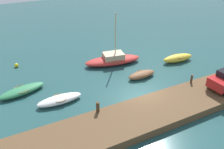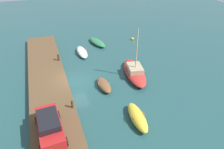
% 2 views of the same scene
% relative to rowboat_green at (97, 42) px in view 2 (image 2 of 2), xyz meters
% --- Properties ---
extents(ground_plane, '(84.00, 84.00, 0.00)m').
position_rel_rowboat_green_xyz_m(ground_plane, '(8.84, -5.02, -0.30)').
color(ground_plane, '#234C4C').
extents(dock_platform, '(25.58, 3.78, 0.62)m').
position_rel_rowboat_green_xyz_m(dock_platform, '(8.84, -7.65, 0.01)').
color(dock_platform, brown).
rests_on(dock_platform, ground_plane).
extents(rowboat_green, '(4.18, 2.15, 0.58)m').
position_rel_rowboat_green_xyz_m(rowboat_green, '(0.00, 0.00, 0.00)').
color(rowboat_green, '#2D7A4C').
rests_on(rowboat_green, ground_plane).
extents(rowboat_white, '(3.68, 1.27, 0.60)m').
position_rel_rowboat_green_xyz_m(rowboat_white, '(2.47, -2.80, 0.01)').
color(rowboat_white, white).
rests_on(rowboat_white, ground_plane).
extents(rowboat_yellow, '(3.66, 1.39, 0.80)m').
position_rel_rowboat_green_xyz_m(rowboat_yellow, '(16.12, -1.18, 0.11)').
color(rowboat_yellow, gold).
rests_on(rowboat_yellow, ground_plane).
extents(dinghy_brown, '(2.93, 1.21, 0.62)m').
position_rel_rowboat_green_xyz_m(dinghy_brown, '(10.69, -2.35, 0.02)').
color(dinghy_brown, brown).
rests_on(dinghy_brown, ground_plane).
extents(sailboat_red, '(6.23, 2.98, 5.45)m').
position_rel_rowboat_green_xyz_m(sailboat_red, '(9.61, 1.55, 0.20)').
color(sailboat_red, '#B72D28').
rests_on(sailboat_red, ground_plane).
extents(mooring_post_west, '(0.25, 0.25, 0.79)m').
position_rel_rowboat_green_xyz_m(mooring_post_west, '(4.42, -6.01, 0.72)').
color(mooring_post_west, '#47331E').
rests_on(mooring_post_west, dock_platform).
extents(mooring_post_mid_west, '(0.19, 0.19, 0.74)m').
position_rel_rowboat_green_xyz_m(mooring_post_mid_west, '(13.42, -6.01, 0.69)').
color(mooring_post_mid_west, '#47331E').
rests_on(mooring_post_mid_west, dock_platform).
extents(parked_car, '(4.22, 2.05, 1.59)m').
position_rel_rowboat_green_xyz_m(parked_car, '(15.78, -8.03, 1.16)').
color(parked_car, '#B21E1E').
rests_on(parked_car, dock_platform).
extents(marker_buoy, '(0.40, 0.40, 0.40)m').
position_rel_rowboat_green_xyz_m(marker_buoy, '(0.34, 5.48, -0.09)').
color(marker_buoy, yellow).
rests_on(marker_buoy, ground_plane).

